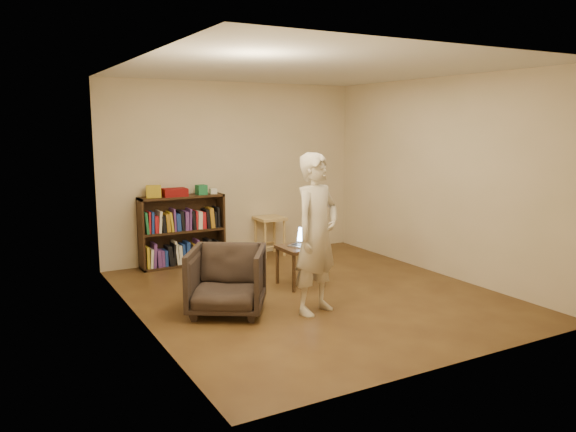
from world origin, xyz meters
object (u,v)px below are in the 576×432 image
armchair (227,280)px  person (317,234)px  stool (270,224)px  bookshelf (182,235)px  side_table (300,253)px  laptop (304,241)px

armchair → person: (0.85, -0.43, 0.49)m
stool → armchair: size_ratio=0.75×
bookshelf → side_table: bearing=-60.8°
bookshelf → stool: bearing=-2.7°
stool → armchair: 2.70m
bookshelf → armchair: bookshelf is taller
armchair → person: size_ratio=0.46×
side_table → laptop: 0.15m
side_table → armchair: bearing=-156.9°
bookshelf → person: (0.60, -2.65, 0.41)m
bookshelf → armchair: 2.23m
stool → person: (-0.77, -2.58, 0.37)m
stool → laptop: 1.66m
stool → armchair: (-1.62, -2.15, -0.12)m
armchair → person: 1.07m
stool → laptop: laptop is taller
bookshelf → laptop: (1.02, -1.69, 0.11)m
stool → person: 2.72m
stool → laptop: size_ratio=1.50×
side_table → person: person is taller
bookshelf → stool: bookshelf is taller
side_table → person: (-0.35, -0.95, 0.44)m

